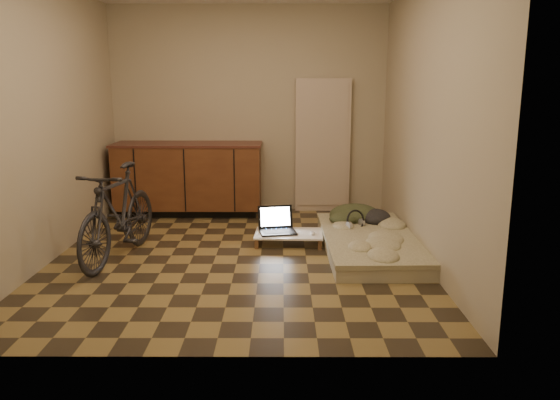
{
  "coord_description": "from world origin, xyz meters",
  "views": [
    {
      "loc": [
        0.42,
        -5.08,
        1.66
      ],
      "look_at": [
        0.41,
        0.02,
        0.55
      ],
      "focal_mm": 35.0,
      "sensor_mm": 36.0,
      "label": 1
    }
  ],
  "objects_px": {
    "lap_desk": "(289,234)",
    "bicycle": "(118,209)",
    "futon": "(369,242)",
    "laptop": "(277,227)"
  },
  "relations": [
    {
      "from": "laptop",
      "to": "lap_desk",
      "type": "bearing_deg",
      "value": -29.38
    },
    {
      "from": "bicycle",
      "to": "futon",
      "type": "height_order",
      "value": "bicycle"
    },
    {
      "from": "futon",
      "to": "lap_desk",
      "type": "distance_m",
      "value": 0.84
    },
    {
      "from": "bicycle",
      "to": "lap_desk",
      "type": "height_order",
      "value": "bicycle"
    },
    {
      "from": "futon",
      "to": "laptop",
      "type": "distance_m",
      "value": 0.97
    },
    {
      "from": "futon",
      "to": "lap_desk",
      "type": "bearing_deg",
      "value": 162.97
    },
    {
      "from": "lap_desk",
      "to": "bicycle",
      "type": "bearing_deg",
      "value": -159.47
    },
    {
      "from": "futon",
      "to": "laptop",
      "type": "relative_size",
      "value": 4.47
    },
    {
      "from": "bicycle",
      "to": "lap_desk",
      "type": "xyz_separation_m",
      "value": [
        1.61,
        0.53,
        -0.39
      ]
    },
    {
      "from": "futon",
      "to": "laptop",
      "type": "height_order",
      "value": "laptop"
    }
  ]
}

